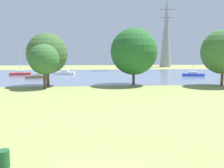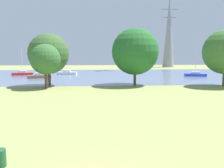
{
  "view_description": "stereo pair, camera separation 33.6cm",
  "coord_description": "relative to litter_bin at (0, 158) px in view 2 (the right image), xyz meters",
  "views": [
    {
      "loc": [
        0.04,
        -7.88,
        5.05
      ],
      "look_at": [
        1.92,
        16.54,
        1.98
      ],
      "focal_mm": 38.38,
      "sensor_mm": 36.0,
      "label": 1
    },
    {
      "loc": [
        0.37,
        -7.9,
        5.05
      ],
      "look_at": [
        1.92,
        16.54,
        1.98
      ],
      "focal_mm": 38.38,
      "sensor_mm": 36.0,
      "label": 2
    }
  ],
  "objects": [
    {
      "name": "ground_plane",
      "position": [
        4.03,
        19.36,
        -0.4
      ],
      "size": [
        160.0,
        160.0,
        0.0
      ],
      "primitive_type": "plane",
      "color": "#8C9351"
    },
    {
      "name": "litter_bin",
      "position": [
        0.0,
        0.0,
        0.0
      ],
      "size": [
        0.56,
        0.56,
        0.8
      ],
      "primitive_type": "cylinder",
      "color": "#1E512D",
      "rests_on": "ground"
    },
    {
      "name": "water_surface",
      "position": [
        4.03,
        47.36,
        -0.39
      ],
      "size": [
        140.0,
        40.0,
        0.02
      ],
      "primitive_type": "cube",
      "color": "slate",
      "rests_on": "ground"
    },
    {
      "name": "sailboat_red",
      "position": [
        -13.51,
        48.16,
        0.06
      ],
      "size": [
        5.01,
        2.49,
        6.5
      ],
      "color": "red",
      "rests_on": "water_surface"
    },
    {
      "name": "sailboat_blue",
      "position": [
        26.96,
        42.82,
        0.06
      ],
      "size": [
        5.02,
        2.61,
        6.75
      ],
      "color": "blue",
      "rests_on": "water_surface"
    },
    {
      "name": "sailboat_white",
      "position": [
        -3.06,
        49.64,
        0.07
      ],
      "size": [
        4.96,
        2.16,
        7.66
      ],
      "color": "white",
      "rests_on": "water_surface"
    },
    {
      "name": "sailboat_brown",
      "position": [
        -7.69,
        40.54,
        0.07
      ],
      "size": [
        4.98,
        2.29,
        7.91
      ],
      "color": "brown",
      "rests_on": "water_surface"
    },
    {
      "name": "tree_west_near",
      "position": [
        -3.19,
        28.02,
        4.7
      ],
      "size": [
        6.4,
        6.4,
        8.31
      ],
      "color": "brown",
      "rests_on": "ground"
    },
    {
      "name": "tree_mid_shore",
      "position": [
        -3.13,
        25.18,
        3.89
      ],
      "size": [
        4.47,
        4.47,
        6.55
      ],
      "color": "brown",
      "rests_on": "ground"
    },
    {
      "name": "tree_west_far",
      "position": [
        10.59,
        28.13,
        5.05
      ],
      "size": [
        7.56,
        7.56,
        9.23
      ],
      "color": "brown",
      "rests_on": "ground"
    },
    {
      "name": "electricity_pylon",
      "position": [
        32.28,
        81.94,
        13.37
      ],
      "size": [
        6.4,
        4.4,
        27.51
      ],
      "color": "gray",
      "rests_on": "ground"
    }
  ]
}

